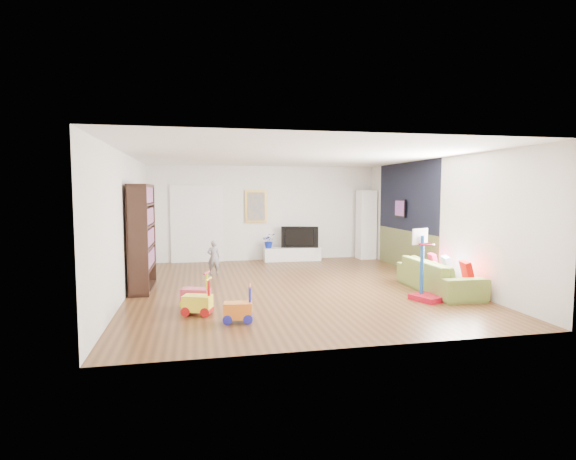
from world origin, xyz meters
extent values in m
cube|color=brown|center=(0.00, 0.00, 0.00)|extent=(6.50, 7.50, 0.00)
cube|color=white|center=(0.00, 0.00, 2.70)|extent=(6.50, 7.50, 0.00)
cube|color=silver|center=(0.00, 3.75, 1.35)|extent=(6.50, 0.00, 2.70)
cube|color=silver|center=(0.00, -3.75, 1.35)|extent=(6.50, 0.00, 2.70)
cube|color=silver|center=(-3.25, 0.00, 1.35)|extent=(0.00, 7.50, 2.70)
cube|color=silver|center=(3.25, 0.00, 1.35)|extent=(0.00, 7.50, 2.70)
cube|color=black|center=(3.23, 1.40, 1.85)|extent=(0.01, 3.20, 1.70)
cube|color=brown|center=(3.23, 1.40, 0.50)|extent=(0.01, 3.20, 1.00)
cube|color=white|center=(-1.90, 3.71, 1.05)|extent=(1.45, 0.06, 2.10)
cube|color=gold|center=(-0.25, 3.71, 1.55)|extent=(0.62, 0.06, 0.92)
cube|color=#7F3F8C|center=(3.17, 1.60, 1.55)|extent=(0.04, 0.56, 0.46)
cube|color=silver|center=(0.75, 3.43, 0.19)|extent=(1.63, 0.42, 0.38)
cube|color=white|center=(2.96, 3.39, 1.00)|extent=(0.48, 0.48, 2.01)
cube|color=#311D15|center=(-3.00, 0.34, 1.06)|extent=(0.40, 1.45, 2.12)
imported|color=olive|center=(2.76, -1.02, 0.31)|extent=(0.88, 2.15, 0.62)
cube|color=#B20A21|center=(2.16, -1.68, 0.65)|extent=(0.62, 0.67, 1.31)
cube|color=yellow|center=(-1.94, -1.80, 0.30)|extent=(0.51, 0.41, 0.60)
cube|color=orange|center=(-1.34, -2.34, 0.29)|extent=(0.46, 0.32, 0.57)
cube|color=#CB3957|center=(-1.96, -1.33, 0.31)|extent=(0.53, 0.43, 0.62)
imported|color=slate|center=(-1.54, 1.71, 0.41)|extent=(0.30, 0.20, 0.82)
imported|color=black|center=(0.98, 3.44, 0.68)|extent=(1.06, 0.41, 0.61)
imported|color=navy|center=(0.08, 3.45, 0.59)|extent=(0.40, 0.35, 0.42)
cube|color=#BD0904|center=(2.96, -1.65, 0.49)|extent=(0.21, 0.42, 0.40)
cube|color=white|center=(2.93, -1.05, 0.49)|extent=(0.22, 0.42, 0.41)
cube|color=#CE1747|center=(2.99, -0.40, 0.49)|extent=(0.16, 0.36, 0.34)
camera|label=1|loc=(-1.95, -9.01, 1.98)|focal=28.00mm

